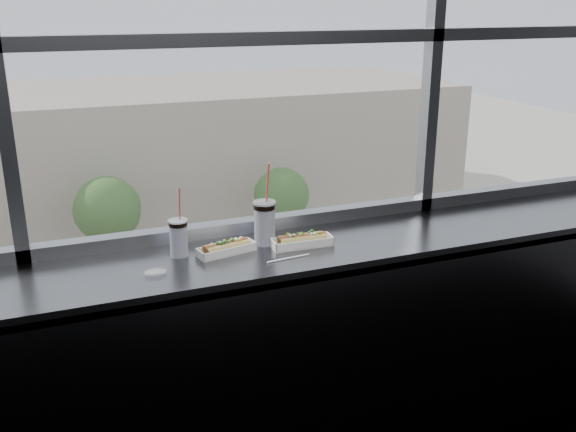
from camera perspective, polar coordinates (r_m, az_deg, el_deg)
name	(u,v)px	position (r m, az deg, el deg)	size (l,w,h in m)	color
wall_back_lower	(248,332)	(3.34, -3.59, -10.25)	(6.00, 6.00, 0.00)	black
counter	(265,257)	(2.88, -2.09, -3.66)	(6.00, 0.55, 0.06)	slate
counter_fascia	(285,387)	(2.91, -0.23, -14.97)	(6.00, 0.04, 1.04)	slate
hotdog_tray_left	(226,248)	(2.84, -5.51, -2.83)	(0.27, 0.14, 0.06)	white
hotdog_tray_right	(302,240)	(2.91, 1.26, -2.19)	(0.28, 0.10, 0.07)	white
soda_cup_left	(179,236)	(2.82, -9.70, -1.75)	(0.09, 0.09, 0.32)	white
soda_cup_right	(265,220)	(2.91, -2.09, -0.40)	(0.11, 0.11, 0.39)	white
loose_straw	(288,258)	(2.78, 0.04, -3.78)	(0.01, 0.01, 0.20)	white
wrapper	(155,272)	(2.68, -11.72, -4.90)	(0.10, 0.07, 0.02)	silver
plaza_ground	(59,196)	(48.13, -19.68, 1.71)	(120.00, 120.00, 0.00)	beige
street_asphalt	(91,360)	(26.32, -17.09, -12.16)	(80.00, 10.00, 0.06)	black
far_sidewalk	(76,280)	(33.49, -18.36, -5.43)	(80.00, 6.00, 0.04)	beige
far_building	(56,157)	(41.81, -19.90, 4.92)	(50.00, 14.00, 8.00)	#B1A38F
car_near_d	(349,340)	(24.39, 5.45, -10.89)	(6.58, 2.74, 2.19)	#B7B3AB
car_near_e	(474,313)	(27.12, 16.18, -8.28)	(6.86, 2.86, 2.29)	#2730B2
car_far_c	(297,259)	(31.37, 0.78, -3.83)	(6.51, 2.71, 2.17)	white
car_far_b	(93,288)	(29.37, -16.94, -6.17)	(6.96, 2.90, 2.32)	#A83D26
pedestrian_b	(75,253)	(33.72, -18.43, -3.16)	(1.00, 0.75, 2.25)	#66605B
pedestrian_c	(203,235)	(35.02, -7.59, -1.72)	(0.90, 0.67, 2.02)	#66605B
pedestrian_d	(235,239)	(34.41, -4.75, -2.04)	(0.87, 0.65, 1.96)	#66605B
tree_center	(107,210)	(32.39, -15.76, 0.55)	(3.27, 3.27, 5.11)	#47382B
tree_right	(282,195)	(34.45, -0.58, 1.84)	(3.00, 3.00, 4.68)	#47382B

